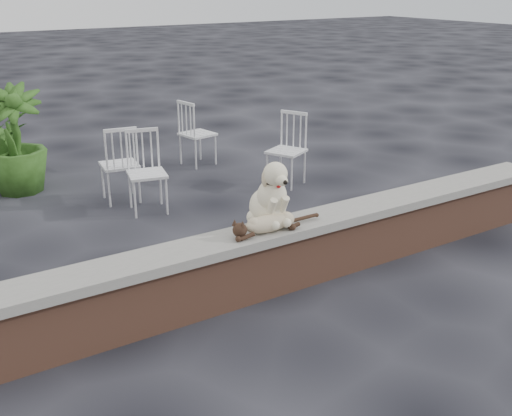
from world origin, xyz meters
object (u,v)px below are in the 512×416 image
chair_d (286,150)px  chair_e (197,133)px  chair_b (147,172)px  dog (268,191)px  cat (269,222)px  chair_c (119,163)px  potted_plant_b (14,140)px

chair_d → chair_e: 1.55m
chair_d → chair_b: bearing=-117.8°
dog → cat: (-0.08, -0.15, -0.21)m
dog → chair_c: 2.83m
dog → potted_plant_b: (-1.25, 3.79, -0.20)m
dog → chair_b: dog is taller
dog → cat: bearing=-114.4°
dog → potted_plant_b: size_ratio=0.44×
chair_e → chair_c: (-1.51, -0.88, 0.00)m
dog → chair_b: bearing=97.6°
chair_d → potted_plant_b: 3.40m
chair_b → chair_e: bearing=58.6°
cat → chair_b: 2.42m
chair_c → cat: bearing=102.0°
cat → chair_c: size_ratio=1.09×
chair_e → cat: bearing=150.7°
cat → chair_d: (1.84, 2.37, -0.20)m
chair_b → potted_plant_b: size_ratio=0.70×
chair_d → potted_plant_b: size_ratio=0.70×
chair_d → chair_c: bearing=-131.9°
potted_plant_b → chair_b: bearing=-54.4°
chair_c → potted_plant_b: (-0.96, 1.01, 0.20)m
chair_b → potted_plant_b: potted_plant_b is taller
chair_b → dog: bearing=-73.1°
chair_d → chair_b: 1.91m
dog → chair_e: dog is taller
chair_d → chair_b: size_ratio=1.00×
dog → chair_c: bearing=99.6°
chair_e → potted_plant_b: 2.48m
dog → chair_b: 2.31m
chair_d → cat: bearing=-64.2°
chair_b → potted_plant_b: (-1.10, 1.53, 0.20)m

